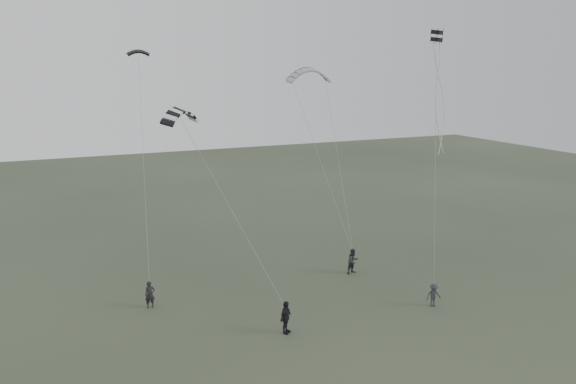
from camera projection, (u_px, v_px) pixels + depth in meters
name	position (u px, v px, depth m)	size (l,w,h in m)	color
ground	(310.00, 323.00, 32.41)	(140.00, 140.00, 0.00)	#303A28
flyer_left	(150.00, 295.00, 34.31)	(0.61, 0.40, 1.68)	black
flyer_right	(353.00, 261.00, 40.04)	(0.89, 0.69, 1.82)	#27282E
flyer_center	(286.00, 317.00, 30.99)	(1.10, 0.46, 1.88)	black
flyer_far	(434.00, 295.00, 34.51)	(0.95, 0.55, 1.47)	#2C2D32
kite_dark_small	(138.00, 51.00, 37.37)	(1.45, 0.43, 0.49)	black
kite_pale_large	(309.00, 70.00, 44.23)	(3.62, 0.82, 1.52)	#A0A2A4
kite_striped	(180.00, 110.00, 31.78)	(2.97, 0.74, 1.17)	black
kite_box	(437.00, 36.00, 35.34)	(0.59, 0.59, 0.69)	black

